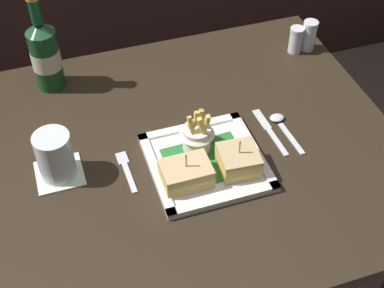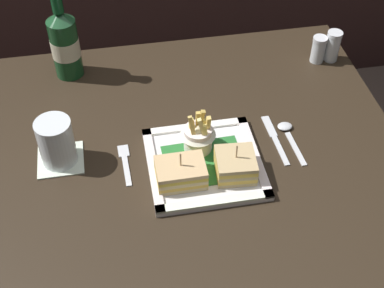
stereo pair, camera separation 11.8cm
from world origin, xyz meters
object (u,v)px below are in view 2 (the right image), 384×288
beer_bottle (65,43)px  salt_shaker (318,51)px  sandwich_half_right (235,165)px  water_glass (57,144)px  fork (125,162)px  dining_table (181,189)px  pepper_shaker (332,48)px  fries_cup (198,135)px  square_plate (204,164)px  knife (274,138)px  spoon (288,132)px  sandwich_half_left (181,173)px

beer_bottle → salt_shaker: beer_bottle is taller
sandwich_half_right → water_glass: size_ratio=0.82×
sandwich_half_right → fork: sandwich_half_right is taller
dining_table → water_glass: size_ratio=9.28×
sandwich_half_right → beer_bottle: bearing=128.6°
dining_table → pepper_shaker: 0.55m
dining_table → fries_cup: 0.20m
dining_table → pepper_shaker: pepper_shaker is taller
square_plate → knife: bearing=17.8°
sandwich_half_right → fork: 0.24m
fries_cup → spoon: 0.22m
spoon → pepper_shaker: 0.33m
fries_cup → spoon: fries_cup is taller
sandwich_half_left → fork: 0.14m
square_plate → beer_bottle: bearing=126.1°
square_plate → water_glass: bearing=166.9°
sandwich_half_left → square_plate: bearing=34.7°
sandwich_half_left → knife: size_ratio=0.63×
knife → spoon: bearing=12.8°
sandwich_half_left → spoon: bearing=21.3°
square_plate → sandwich_half_right: size_ratio=2.74×
water_glass → fork: water_glass is taller
square_plate → sandwich_half_left: bearing=-145.3°
knife → fries_cup: bearing=-176.4°
square_plate → salt_shaker: bearing=41.1°
beer_bottle → sandwich_half_right: bearing=-51.4°
fries_cup → spoon: size_ratio=0.77×
dining_table → beer_bottle: beer_bottle is taller
sandwich_half_left → knife: bearing=22.5°
sandwich_half_left → fries_cup: size_ratio=0.96×
dining_table → spoon: (0.25, 0.00, 0.15)m
sandwich_half_left → dining_table: bearing=81.7°
dining_table → spoon: spoon is taller
fries_cup → beer_bottle: size_ratio=0.42×
fries_cup → salt_shaker: bearing=36.5°
square_plate → spoon: 0.22m
knife → salt_shaker: size_ratio=2.21×
water_glass → knife: size_ratio=0.67×
beer_bottle → knife: (0.46, -0.33, -0.09)m
fries_cup → fork: bearing=-178.4°
sandwich_half_right → pepper_shaker: sandwich_half_right is taller
fork → salt_shaker: 0.61m
fries_cup → sandwich_half_right: bearing=-53.2°
square_plate → beer_bottle: 0.48m
sandwich_half_right → knife: sandwich_half_right is taller
square_plate → fork: size_ratio=1.99×
sandwich_half_right → spoon: (0.15, 0.10, -0.03)m
sandwich_half_left → fork: (-0.11, 0.08, -0.03)m
fries_cup → fork: 0.17m
beer_bottle → salt_shaker: size_ratio=3.43×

